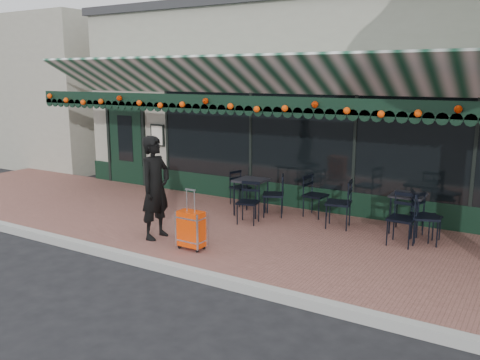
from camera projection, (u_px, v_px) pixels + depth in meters
The scene contains 17 objects.
ground at pixel (177, 272), 7.84m from camera, with size 80.00×80.00×0.00m, color black.
sidewalk at pixel (244, 233), 9.50m from camera, with size 18.00×4.00×0.15m, color brown.
curb at pixel (174, 269), 7.76m from camera, with size 18.00×0.16×0.15m, color #9E9E99.
restaurant_building at pixel (353, 101), 13.93m from camera, with size 12.00×9.60×4.50m.
neighbor_building_left at pixel (46, 89), 20.67m from camera, with size 12.00×8.00×4.80m, color #999786.
woman at pixel (155, 188), 8.85m from camera, with size 0.66×0.43×1.82m, color black.
suitcase at pixel (191, 229), 8.36m from camera, with size 0.45×0.26×1.01m.
cafe_table_a at pixel (408, 198), 9.19m from camera, with size 0.58×0.58×0.72m.
cafe_table_b at pixel (251, 183), 10.38m from camera, with size 0.60×0.60×0.74m.
chair_a_left at pixel (338, 204), 9.53m from camera, with size 0.47×0.47×0.93m, color black, non-canonical shape.
chair_a_right at pixel (427, 217), 8.84m from camera, with size 0.41×0.41×0.81m, color black, non-canonical shape.
chair_a_front at pixel (402, 219), 8.55m from camera, with size 0.45×0.45×0.89m, color black, non-canonical shape.
chair_a_extra at pixel (425, 218), 8.62m from camera, with size 0.46×0.46×0.91m, color black, non-canonical shape.
chair_b_left at pixel (273, 195), 10.34m from camera, with size 0.44×0.44×0.87m, color black, non-canonical shape.
chair_b_right at pixel (316, 196), 10.29m from camera, with size 0.43×0.43×0.86m, color black, non-canonical shape.
chair_b_front at pixel (248, 203), 9.82m from camera, with size 0.41×0.41×0.81m, color black, non-canonical shape.
chair_solo at pixel (240, 188), 11.26m from camera, with size 0.38×0.38×0.75m, color black, non-canonical shape.
Camera 1 is at (4.68, -5.80, 2.99)m, focal length 38.00 mm.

